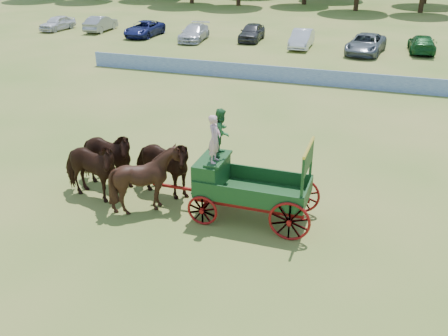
# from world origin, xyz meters

# --- Properties ---
(ground) EXTENTS (160.00, 160.00, 0.00)m
(ground) POSITION_xyz_m (0.00, 0.00, 0.00)
(ground) COLOR #9B8746
(ground) RESTS_ON ground
(horse_lead_left) EXTENTS (3.04, 1.74, 2.42)m
(horse_lead_left) POSITION_xyz_m (-2.90, -0.29, 1.21)
(horse_lead_left) COLOR black
(horse_lead_left) RESTS_ON ground
(horse_lead_right) EXTENTS (3.00, 1.64, 2.42)m
(horse_lead_right) POSITION_xyz_m (-2.90, 0.81, 1.21)
(horse_lead_right) COLOR black
(horse_lead_right) RESTS_ON ground
(horse_wheel_left) EXTENTS (2.38, 2.17, 2.43)m
(horse_wheel_left) POSITION_xyz_m (-0.50, -0.29, 1.21)
(horse_wheel_left) COLOR black
(horse_wheel_left) RESTS_ON ground
(horse_wheel_right) EXTENTS (3.07, 1.87, 2.42)m
(horse_wheel_right) POSITION_xyz_m (-0.50, 0.81, 1.21)
(horse_wheel_right) COLOR black
(horse_wheel_right) RESTS_ON ground
(farm_dray) EXTENTS (6.00, 2.00, 3.80)m
(farm_dray) POSITION_xyz_m (2.43, 0.29, 1.70)
(farm_dray) COLOR maroon
(farm_dray) RESTS_ON ground
(sponsor_banner) EXTENTS (26.00, 0.08, 1.05)m
(sponsor_banner) POSITION_xyz_m (-1.00, 18.00, 0.53)
(sponsor_banner) COLOR #1B4195
(sponsor_banner) RESTS_ON ground
(parked_cars) EXTENTS (57.53, 7.60, 1.62)m
(parked_cars) POSITION_xyz_m (3.50, 30.05, 0.75)
(parked_cars) COLOR silver
(parked_cars) RESTS_ON ground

